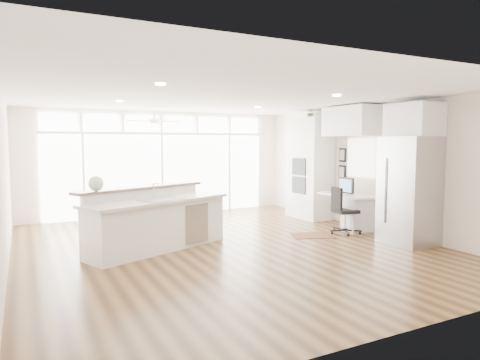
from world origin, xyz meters
TOP-DOWN VIEW (x-y plane):
  - floor at (0.00, 0.00)m, footprint 7.00×8.00m
  - ceiling at (0.00, 0.00)m, footprint 7.00×8.00m
  - wall_back at (0.00, 4.00)m, footprint 7.00×0.04m
  - wall_front at (0.00, -4.00)m, footprint 7.00×0.04m
  - wall_left at (-3.50, 0.00)m, footprint 0.04×8.00m
  - wall_right at (3.50, 0.00)m, footprint 0.04×8.00m
  - glass_wall at (0.00, 3.94)m, footprint 5.80×0.06m
  - transom_row at (0.00, 3.94)m, footprint 5.90×0.06m
  - desk_window at (3.46, 0.30)m, footprint 0.04×0.85m
  - ceiling_fan at (-0.50, 2.80)m, footprint 1.16×1.16m
  - recessed_lights at (0.00, 0.20)m, footprint 3.40×3.00m
  - oven_cabinet at (3.17, 1.80)m, footprint 0.64×1.20m
  - desk_nook at (3.13, 0.30)m, footprint 0.72×1.30m
  - upper_cabinets at (3.17, 0.30)m, footprint 0.64×1.30m
  - refrigerator at (3.11, -1.35)m, footprint 0.76×0.90m
  - fridge_cabinet at (3.17, -1.35)m, footprint 0.64×0.90m
  - framed_photos at (3.46, 0.92)m, footprint 0.06×0.22m
  - kitchen_island at (-1.15, 0.37)m, footprint 2.94×2.01m
  - rug at (1.96, 0.04)m, footprint 0.97×0.83m
  - office_chair at (2.69, -0.11)m, footprint 0.58×0.55m
  - fishbowl at (-2.18, 0.38)m, footprint 0.33×0.33m
  - monitor at (3.05, 0.30)m, footprint 0.08×0.47m
  - keyboard at (2.88, 0.30)m, footprint 0.12×0.30m
  - potted_plant at (3.17, 1.80)m, footprint 0.25×0.28m

SIDE VIEW (x-z plane):
  - floor at x=0.00m, z-range -0.02..0.00m
  - rug at x=1.96m, z-range 0.00..0.01m
  - desk_nook at x=3.13m, z-range 0.00..0.76m
  - office_chair at x=2.69m, z-range 0.00..0.96m
  - kitchen_island at x=-1.15m, z-range 0.00..1.09m
  - keyboard at x=2.88m, z-range 0.76..0.77m
  - monitor at x=3.05m, z-range 0.76..1.15m
  - refrigerator at x=3.11m, z-range 0.00..2.00m
  - glass_wall at x=0.00m, z-range 0.01..2.09m
  - fishbowl at x=-2.18m, z-range 1.09..1.34m
  - oven_cabinet at x=3.17m, z-range 0.00..2.50m
  - wall_back at x=0.00m, z-range 0.00..2.70m
  - wall_front at x=0.00m, z-range 0.00..2.70m
  - wall_left at x=-3.50m, z-range 0.00..2.70m
  - wall_right at x=3.50m, z-range 0.00..2.70m
  - framed_photos at x=3.46m, z-range 1.00..1.80m
  - desk_window at x=3.46m, z-range 1.12..1.98m
  - fridge_cabinet at x=3.17m, z-range 2.00..2.60m
  - upper_cabinets at x=3.17m, z-range 2.03..2.67m
  - transom_row at x=0.00m, z-range 2.18..2.58m
  - ceiling_fan at x=-0.50m, z-range 2.32..2.64m
  - potted_plant at x=3.17m, z-range 2.50..2.71m
  - recessed_lights at x=0.00m, z-range 2.67..2.69m
  - ceiling at x=0.00m, z-range 2.69..2.71m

